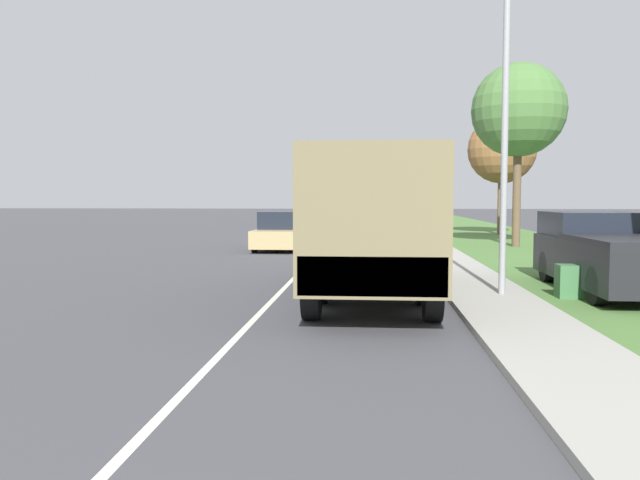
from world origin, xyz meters
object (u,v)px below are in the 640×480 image
car_nearest_ahead (279,233)px  car_fourth_ahead (364,214)px  lamp_post (497,60)px  car_third_ahead (317,217)px  pickup_truck (608,254)px  car_second_ahead (368,222)px  car_farthest_ahead (368,211)px  military_truck (372,220)px

car_nearest_ahead → car_fourth_ahead: car_nearest_ahead is taller
car_nearest_ahead → car_fourth_ahead: bearing=84.8°
car_nearest_ahead → lamp_post: bearing=-62.7°
car_nearest_ahead → car_third_ahead: bearing=91.1°
car_fourth_ahead → lamp_post: lamp_post is taller
car_fourth_ahead → pickup_truck: bearing=-82.6°
car_second_ahead → car_fourth_ahead: car_second_ahead is taller
car_third_ahead → car_fourth_ahead: car_fourth_ahead is taller
lamp_post → car_third_ahead: bearing=100.7°
car_fourth_ahead → car_farthest_ahead: size_ratio=0.87×
car_nearest_ahead → car_second_ahead: car_second_ahead is taller
military_truck → car_farthest_ahead: 60.24m
car_farthest_ahead → pickup_truck: bearing=-84.5°
car_third_ahead → lamp_post: bearing=-79.3°
pickup_truck → lamp_post: (-2.77, -1.26, 4.05)m
military_truck → car_nearest_ahead: size_ratio=1.81×
pickup_truck → car_third_ahead: bearing=105.5°
car_second_ahead → car_third_ahead: size_ratio=0.98×
car_fourth_ahead → car_farthest_ahead: bearing=88.8°
military_truck → pickup_truck: 5.53m
pickup_truck → car_fourth_ahead: bearing=97.4°
pickup_truck → military_truck: bearing=-165.3°
car_fourth_ahead → car_third_ahead: bearing=-107.8°
car_fourth_ahead → car_farthest_ahead: (0.28, 13.28, -0.00)m
car_farthest_ahead → lamp_post: lamp_post is taller
pickup_truck → car_nearest_ahead: bearing=129.7°
military_truck → lamp_post: lamp_post is taller
car_second_ahead → car_fourth_ahead: 24.17m
pickup_truck → lamp_post: size_ratio=0.64×
military_truck → car_second_ahead: size_ratio=1.67×
car_second_ahead → lamp_post: bearing=-83.2°
car_nearest_ahead → lamp_post: (6.29, -12.17, 4.22)m
car_second_ahead → pickup_truck: (5.46, -21.39, 0.11)m
car_nearest_ahead → car_second_ahead: (3.60, 10.48, 0.05)m
pickup_truck → lamp_post: lamp_post is taller
car_nearest_ahead → military_truck: bearing=-73.0°
car_nearest_ahead → pickup_truck: size_ratio=0.82×
military_truck → car_farthest_ahead: size_ratio=1.66×
military_truck → car_third_ahead: 35.94m
car_fourth_ahead → lamp_post: 47.11m
lamp_post → pickup_truck: bearing=24.4°
car_farthest_ahead → car_second_ahead: bearing=-89.7°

